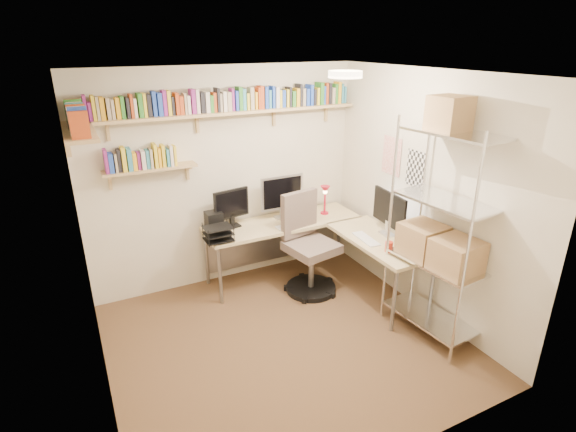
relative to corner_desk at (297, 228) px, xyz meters
name	(u,v)px	position (x,y,z in m)	size (l,w,h in m)	color
ground	(285,341)	(-0.64, -0.94, -0.72)	(3.20, 3.20, 0.00)	#4B2F20
room_shell	(285,191)	(-0.63, -0.94, 0.83)	(3.24, 3.04, 2.52)	beige
wall_shelves	(191,115)	(-1.05, 0.36, 1.31)	(3.12, 1.09, 0.80)	tan
corner_desk	(297,228)	(0.00, 0.00, 0.00)	(2.02, 1.85, 1.26)	tan
office_chair	(308,251)	(0.05, -0.16, -0.23)	(0.61, 0.62, 1.16)	black
wire_rack	(441,222)	(0.73, -1.43, 0.47)	(0.53, 0.95, 2.31)	silver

